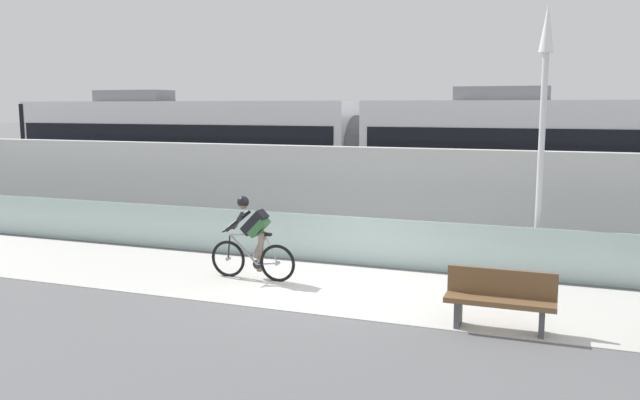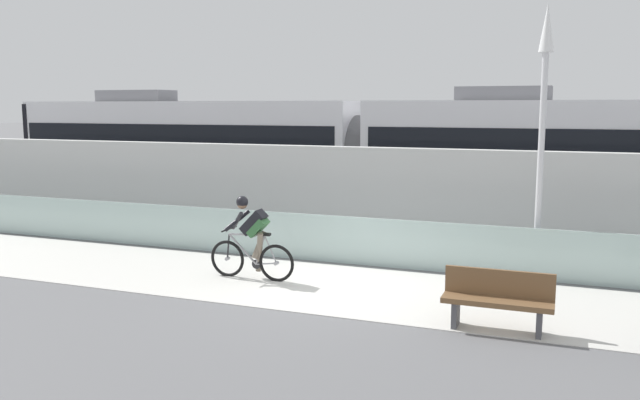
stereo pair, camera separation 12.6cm
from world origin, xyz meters
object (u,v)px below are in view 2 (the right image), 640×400
(tram, at_px, (364,156))
(bench, at_px, (498,299))
(cyclist_on_bike, at_px, (252,239))
(lamp_post_antenna, at_px, (543,107))

(tram, distance_m, bench, 9.43)
(tram, bearing_deg, cyclist_on_bike, -91.20)
(cyclist_on_bike, bearing_deg, bench, -15.27)
(cyclist_on_bike, relative_size, bench, 1.11)
(tram, height_order, cyclist_on_bike, tram)
(tram, distance_m, lamp_post_antenna, 6.97)
(cyclist_on_bike, height_order, lamp_post_antenna, lamp_post_antenna)
(tram, height_order, bench, tram)
(cyclist_on_bike, bearing_deg, lamp_post_antenna, 22.90)
(tram, xyz_separation_m, lamp_post_antenna, (4.95, -4.70, 1.40))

